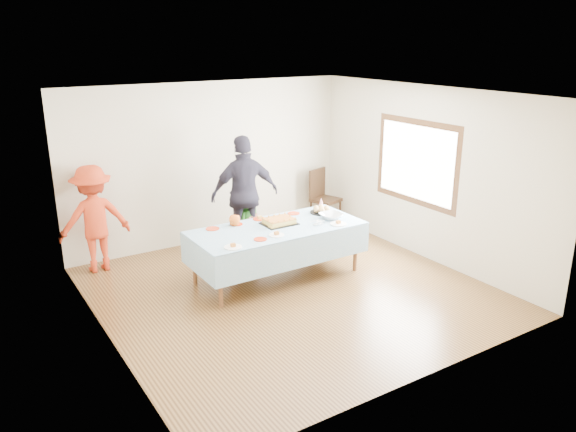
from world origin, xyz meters
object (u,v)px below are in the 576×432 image
at_px(adult_left, 94,219).
at_px(dining_chair, 322,194).
at_px(birthday_cake, 279,221).
at_px(party_table, 277,231).

bearing_deg(adult_left, dining_chair, -179.92).
bearing_deg(birthday_cake, adult_left, 144.26).
height_order(party_table, adult_left, adult_left).
xyz_separation_m(party_table, dining_chair, (1.99, 1.65, -0.14)).
xyz_separation_m(dining_chair, adult_left, (-4.12, 0.06, 0.22)).
height_order(birthday_cake, dining_chair, dining_chair).
distance_m(dining_chair, adult_left, 4.13).
height_order(birthday_cake, adult_left, adult_left).
xyz_separation_m(birthday_cake, adult_left, (-2.23, 1.61, -0.01)).
relative_size(party_table, dining_chair, 2.38).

